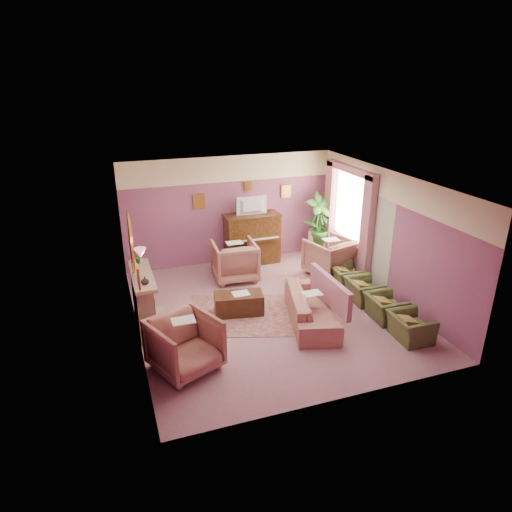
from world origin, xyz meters
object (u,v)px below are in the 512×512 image
object	(u,v)px
sofa	(312,301)
floral_armchair_front	(185,342)
olive_chair_d	(345,273)
television	(253,205)
floral_armchair_right	(330,255)
olive_chair_c	(364,287)
olive_chair_a	(411,323)
coffee_table	(239,304)
piano	(252,239)
olive_chair_b	(386,304)
floral_armchair_left	(235,259)
side_table	(317,242)

from	to	relation	value
sofa	floral_armchair_front	world-z (taller)	floral_armchair_front
sofa	olive_chair_d	bearing A→B (deg)	39.57
television	sofa	distance (m)	3.48
floral_armchair_right	olive_chair_c	bearing A→B (deg)	-88.13
olive_chair_a	coffee_table	bearing A→B (deg)	143.88
piano	olive_chair_a	size ratio (longest dim) A/B	1.79
television	coffee_table	bearing A→B (deg)	-114.89
olive_chair_b	olive_chair_d	bearing A→B (deg)	90.00
floral_armchair_front	sofa	bearing A→B (deg)	16.25
television	olive_chair_d	size ratio (longest dim) A/B	1.02
floral_armchair_front	olive_chair_d	xyz separation A→B (m)	(4.18, 2.00, -0.19)
television	piano	bearing A→B (deg)	90.00
floral_armchair_left	olive_chair_b	world-z (taller)	floral_armchair_left
sofa	floral_armchair_right	world-z (taller)	floral_armchair_right
floral_armchair_front	olive_chair_d	size ratio (longest dim) A/B	1.35
olive_chair_a	sofa	bearing A→B (deg)	139.27
piano	olive_chair_b	distance (m)	4.10
floral_armchair_front	coffee_table	bearing A→B (deg)	47.60
floral_armchair_left	floral_armchair_right	world-z (taller)	same
sofa	floral_armchair_left	size ratio (longest dim) A/B	2.02
olive_chair_a	olive_chair_d	xyz separation A→B (m)	(0.00, 2.46, 0.00)
olive_chair_a	olive_chair_b	xyz separation A→B (m)	(0.00, 0.82, 0.00)
floral_armchair_right	olive_chair_a	bearing A→B (deg)	-89.10
piano	olive_chair_c	xyz separation A→B (m)	(1.60, -2.94, -0.31)
floral_armchair_left	olive_chair_b	size ratio (longest dim) A/B	1.35
olive_chair_a	olive_chair_c	xyz separation A→B (m)	(0.00, 1.64, 0.00)
television	coffee_table	size ratio (longest dim) A/B	0.80
side_table	floral_armchair_right	bearing A→B (deg)	-103.85
floral_armchair_front	piano	bearing A→B (deg)	57.87
sofa	olive_chair_d	xyz separation A→B (m)	(1.46, 1.20, -0.09)
floral_armchair_right	olive_chair_d	distance (m)	0.72
piano	olive_chair_c	distance (m)	3.36
piano	olive_chair_c	world-z (taller)	piano
olive_chair_c	television	bearing A→B (deg)	118.96
television	floral_armchair_front	bearing A→B (deg)	-122.45
piano	sofa	world-z (taller)	piano
floral_armchair_front	olive_chair_b	world-z (taller)	floral_armchair_front
television	side_table	size ratio (longest dim) A/B	1.14
sofa	side_table	distance (m)	3.72
coffee_table	sofa	distance (m)	1.53
piano	olive_chair_b	bearing A→B (deg)	-66.96
piano	olive_chair_d	bearing A→B (deg)	-52.96
olive_chair_a	side_table	world-z (taller)	side_table
floral_armchair_right	side_table	distance (m)	1.44
piano	olive_chair_d	world-z (taller)	piano
coffee_table	floral_armchair_right	bearing A→B (deg)	22.74
side_table	olive_chair_d	bearing A→B (deg)	-97.99
olive_chair_b	sofa	bearing A→B (deg)	163.38
olive_chair_d	olive_chair_c	bearing A→B (deg)	-90.00
floral_armchair_right	piano	bearing A→B (deg)	137.41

